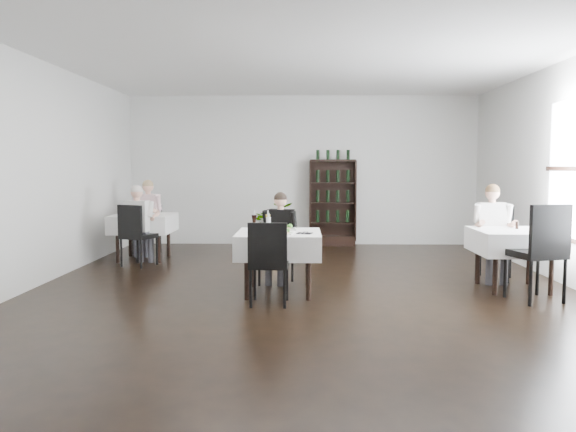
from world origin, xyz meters
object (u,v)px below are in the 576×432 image
(wine_shelf, at_px, (333,203))
(main_table, at_px, (279,244))
(potted_tree, at_px, (272,224))
(diner_main, at_px, (279,230))

(wine_shelf, height_order, main_table, wine_shelf)
(main_table, distance_m, potted_tree, 4.21)
(diner_main, bearing_deg, main_table, -88.25)
(potted_tree, distance_m, diner_main, 3.55)
(wine_shelf, height_order, potted_tree, wine_shelf)
(main_table, bearing_deg, potted_tree, 94.11)
(wine_shelf, bearing_deg, diner_main, -104.17)
(potted_tree, bearing_deg, wine_shelf, 5.59)
(wine_shelf, xyz_separation_m, main_table, (-0.90, -4.31, -0.23))
(wine_shelf, relative_size, main_table, 1.70)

